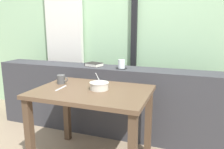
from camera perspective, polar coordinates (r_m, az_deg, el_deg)
name	(u,v)px	position (r m, az deg, el deg)	size (l,w,h in m)	color
outdoor_backdrop	(122,15)	(3.00, 2.45, 15.08)	(4.80, 0.08, 2.80)	#9EC699
curtain_left_panel	(64,26)	(3.25, -12.20, 11.97)	(0.56, 0.06, 2.50)	silver
window_divider_post	(134,22)	(2.88, 5.72, 13.16)	(0.07, 0.05, 2.60)	black
dark_console_ledge	(107,100)	(2.64, -1.26, -6.61)	(2.80, 0.32, 0.80)	#38383D
breakfast_table	(92,102)	(2.00, -5.09, -7.15)	(1.01, 0.71, 0.71)	brown
coaster_square	(121,68)	(2.43, 2.44, 1.55)	(0.10, 0.10, 0.01)	black
juice_glass	(122,64)	(2.42, 2.45, 2.65)	(0.07, 0.07, 0.10)	white
closed_book	(94,64)	(2.59, -4.64, 2.58)	(0.21, 0.18, 0.04)	black
soup_bowl	(99,86)	(1.96, -3.30, -2.92)	(0.17, 0.17, 0.15)	beige
fork_utensil	(61,88)	(2.05, -12.95, -3.43)	(0.02, 0.17, 0.01)	silver
ceramic_mug	(61,79)	(2.21, -12.87, -1.21)	(0.11, 0.08, 0.08)	#4C4C4C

